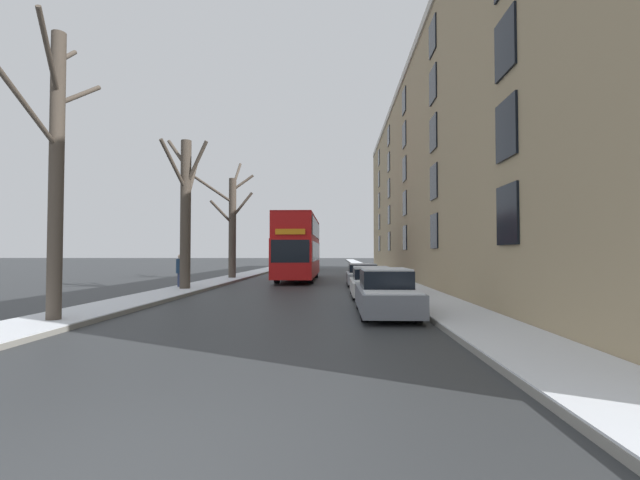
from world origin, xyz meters
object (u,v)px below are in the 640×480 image
object	(u,v)px
bare_tree_left_2	(232,222)
parked_car_1	(372,283)
bare_tree_left_1	(185,207)
double_decker_bus	(299,245)
parked_car_2	(363,275)
parked_car_0	(386,293)
oncoming_van	(307,258)
bare_tree_left_0	(56,166)
pedestrian_left_sidewalk	(180,270)

from	to	relation	value
bare_tree_left_2	parked_car_1	bearing A→B (deg)	-52.37
bare_tree_left_1	double_decker_bus	distance (m)	10.48
bare_tree_left_2	parked_car_2	world-z (taller)	bare_tree_left_2
parked_car_0	parked_car_2	bearing A→B (deg)	90.00
oncoming_van	bare_tree_left_0	bearing A→B (deg)	-95.88
double_decker_bus	oncoming_van	bearing A→B (deg)	92.32
bare_tree_left_0	parked_car_2	world-z (taller)	bare_tree_left_0
double_decker_bus	pedestrian_left_sidewalk	distance (m)	9.95
double_decker_bus	parked_car_1	world-z (taller)	double_decker_bus
parked_car_2	pedestrian_left_sidewalk	world-z (taller)	pedestrian_left_sidewalk
bare_tree_left_0	oncoming_van	distance (m)	38.79
bare_tree_left_2	parked_car_2	bearing A→B (deg)	-30.13
bare_tree_left_1	parked_car_1	size ratio (longest dim) A/B	1.82
bare_tree_left_0	parked_car_2	xyz separation A→B (m)	(8.94, 14.19, -3.60)
parked_car_0	oncoming_van	world-z (taller)	oncoming_van
bare_tree_left_0	parked_car_1	xyz separation A→B (m)	(8.94, 7.71, -3.59)
bare_tree_left_0	pedestrian_left_sidewalk	bearing A→B (deg)	93.67
bare_tree_left_0	bare_tree_left_2	bearing A→B (deg)	90.29
bare_tree_left_0	parked_car_1	bearing A→B (deg)	40.79
bare_tree_left_2	pedestrian_left_sidewalk	size ratio (longest dim) A/B	4.82
bare_tree_left_2	double_decker_bus	distance (m)	5.12
parked_car_0	oncoming_van	bearing A→B (deg)	97.84
double_decker_bus	bare_tree_left_0	bearing A→B (deg)	-103.94
bare_tree_left_1	pedestrian_left_sidewalk	world-z (taller)	bare_tree_left_1
bare_tree_left_1	parked_car_0	distance (m)	12.36
parked_car_2	pedestrian_left_sidewalk	distance (m)	10.18
oncoming_van	bare_tree_left_1	bearing A→B (deg)	-98.16
bare_tree_left_0	bare_tree_left_2	world-z (taller)	bare_tree_left_2
bare_tree_left_2	parked_car_1	xyz separation A→B (m)	(9.04, -11.72, -3.51)
pedestrian_left_sidewalk	bare_tree_left_1	bearing A→B (deg)	-5.71
bare_tree_left_2	parked_car_0	distance (m)	19.61
bare_tree_left_0	double_decker_bus	bearing A→B (deg)	76.06
bare_tree_left_0	double_decker_bus	size ratio (longest dim) A/B	0.72
double_decker_bus	parked_car_2	distance (m)	6.75
bare_tree_left_0	bare_tree_left_1	world-z (taller)	bare_tree_left_0
parked_car_0	oncoming_van	distance (m)	36.45
bare_tree_left_0	parked_car_0	bearing A→B (deg)	14.85
double_decker_bus	oncoming_van	xyz separation A→B (m)	(-0.78, 19.35, -1.20)
parked_car_0	double_decker_bus	bearing A→B (deg)	104.03
pedestrian_left_sidewalk	bare_tree_left_2	bearing A→B (deg)	138.01
oncoming_van	parked_car_2	bearing A→B (deg)	-78.43
bare_tree_left_0	double_decker_bus	xyz separation A→B (m)	(4.75, 19.13, -1.72)
double_decker_bus	oncoming_van	size ratio (longest dim) A/B	2.03
pedestrian_left_sidewalk	oncoming_van	bearing A→B (deg)	132.46
parked_car_1	parked_car_2	distance (m)	6.47
bare_tree_left_1	bare_tree_left_2	world-z (taller)	bare_tree_left_2
bare_tree_left_1	parked_car_2	distance (m)	10.60
parked_car_0	pedestrian_left_sidewalk	xyz separation A→B (m)	(-9.64, 8.56, 0.35)
bare_tree_left_2	parked_car_1	size ratio (longest dim) A/B	2.04
bare_tree_left_1	bare_tree_left_2	size ratio (longest dim) A/B	0.89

